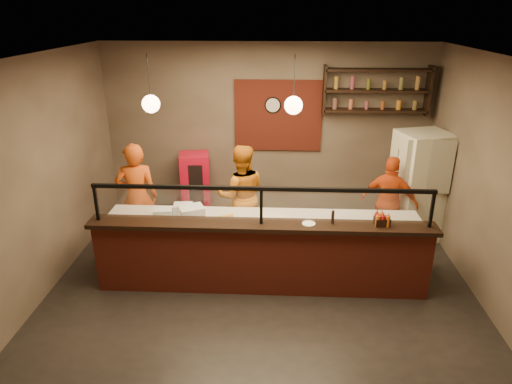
# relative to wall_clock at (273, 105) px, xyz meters

# --- Properties ---
(floor) EXTENTS (6.00, 6.00, 0.00)m
(floor) POSITION_rel_wall_clock_xyz_m (-0.10, -2.46, -2.10)
(floor) COLOR black
(floor) RESTS_ON ground
(ceiling) EXTENTS (6.00, 6.00, 0.00)m
(ceiling) POSITION_rel_wall_clock_xyz_m (-0.10, -2.46, 1.10)
(ceiling) COLOR #3C342E
(ceiling) RESTS_ON wall_back
(wall_back) EXTENTS (6.00, 0.00, 6.00)m
(wall_back) POSITION_rel_wall_clock_xyz_m (-0.10, 0.04, -0.50)
(wall_back) COLOR #736355
(wall_back) RESTS_ON floor
(wall_left) EXTENTS (0.00, 5.00, 5.00)m
(wall_left) POSITION_rel_wall_clock_xyz_m (-3.10, -2.46, -0.50)
(wall_left) COLOR #736355
(wall_left) RESTS_ON floor
(wall_right) EXTENTS (0.00, 5.00, 5.00)m
(wall_right) POSITION_rel_wall_clock_xyz_m (2.90, -2.46, -0.50)
(wall_right) COLOR #736355
(wall_right) RESTS_ON floor
(wall_front) EXTENTS (6.00, 0.00, 6.00)m
(wall_front) POSITION_rel_wall_clock_xyz_m (-0.10, -4.96, -0.50)
(wall_front) COLOR #736355
(wall_front) RESTS_ON floor
(brick_patch) EXTENTS (1.60, 0.04, 1.30)m
(brick_patch) POSITION_rel_wall_clock_xyz_m (0.10, 0.01, -0.20)
(brick_patch) COLOR maroon
(brick_patch) RESTS_ON wall_back
(service_counter) EXTENTS (4.60, 0.25, 1.00)m
(service_counter) POSITION_rel_wall_clock_xyz_m (-0.10, -2.76, -1.60)
(service_counter) COLOR maroon
(service_counter) RESTS_ON floor
(counter_ledge) EXTENTS (4.70, 0.37, 0.06)m
(counter_ledge) POSITION_rel_wall_clock_xyz_m (-0.10, -2.76, -1.07)
(counter_ledge) COLOR black
(counter_ledge) RESTS_ON service_counter
(worktop_cabinet) EXTENTS (4.60, 0.75, 0.85)m
(worktop_cabinet) POSITION_rel_wall_clock_xyz_m (-0.10, -2.26, -1.68)
(worktop_cabinet) COLOR gray
(worktop_cabinet) RESTS_ON floor
(worktop) EXTENTS (4.60, 0.75, 0.05)m
(worktop) POSITION_rel_wall_clock_xyz_m (-0.10, -2.26, -1.23)
(worktop) COLOR silver
(worktop) RESTS_ON worktop_cabinet
(sneeze_guard) EXTENTS (4.50, 0.05, 0.52)m
(sneeze_guard) POSITION_rel_wall_clock_xyz_m (-0.10, -2.76, -0.73)
(sneeze_guard) COLOR white
(sneeze_guard) RESTS_ON counter_ledge
(wall_shelving) EXTENTS (1.84, 0.28, 0.85)m
(wall_shelving) POSITION_rel_wall_clock_xyz_m (1.80, -0.14, 0.30)
(wall_shelving) COLOR black
(wall_shelving) RESTS_ON wall_back
(wall_clock) EXTENTS (0.30, 0.04, 0.30)m
(wall_clock) POSITION_rel_wall_clock_xyz_m (0.00, 0.00, 0.00)
(wall_clock) COLOR black
(wall_clock) RESTS_ON wall_back
(pendant_left) EXTENTS (0.24, 0.24, 0.77)m
(pendant_left) POSITION_rel_wall_clock_xyz_m (-1.60, -2.26, 0.45)
(pendant_left) COLOR black
(pendant_left) RESTS_ON ceiling
(pendant_right) EXTENTS (0.24, 0.24, 0.77)m
(pendant_right) POSITION_rel_wall_clock_xyz_m (0.30, -2.26, 0.45)
(pendant_right) COLOR black
(pendant_right) RESTS_ON ceiling
(cook_left) EXTENTS (0.73, 0.56, 1.80)m
(cook_left) POSITION_rel_wall_clock_xyz_m (-2.15, -1.58, -1.20)
(cook_left) COLOR #C54A12
(cook_left) RESTS_ON floor
(cook_mid) EXTENTS (0.94, 0.78, 1.73)m
(cook_mid) POSITION_rel_wall_clock_xyz_m (-0.49, -1.34, -1.24)
(cook_mid) COLOR #C46A12
(cook_mid) RESTS_ON floor
(cook_right) EXTENTS (0.99, 0.71, 1.56)m
(cook_right) POSITION_rel_wall_clock_xyz_m (1.95, -1.31, -1.32)
(cook_right) COLOR #D84814
(cook_right) RESTS_ON floor
(fridge) EXTENTS (0.95, 0.92, 1.87)m
(fridge) POSITION_rel_wall_clock_xyz_m (2.50, -0.95, -1.17)
(fridge) COLOR beige
(fridge) RESTS_ON floor
(red_cooler) EXTENTS (0.61, 0.57, 1.25)m
(red_cooler) POSITION_rel_wall_clock_xyz_m (-1.44, -0.31, -1.48)
(red_cooler) COLOR red
(red_cooler) RESTS_ON floor
(pizza_dough) EXTENTS (0.69, 0.69, 0.01)m
(pizza_dough) POSITION_rel_wall_clock_xyz_m (0.05, -2.34, -1.19)
(pizza_dough) COLOR beige
(pizza_dough) RESTS_ON worktop
(prep_tub_a) EXTENTS (0.29, 0.24, 0.13)m
(prep_tub_a) POSITION_rel_wall_clock_xyz_m (-1.55, -2.30, -1.13)
(prep_tub_a) COLOR white
(prep_tub_a) RESTS_ON worktop
(prep_tub_b) EXTENTS (0.30, 0.25, 0.14)m
(prep_tub_b) POSITION_rel_wall_clock_xyz_m (-1.29, -2.13, -1.13)
(prep_tub_b) COLOR silver
(prep_tub_b) RESTS_ON worktop
(prep_tub_c) EXTENTS (0.43, 0.39, 0.17)m
(prep_tub_c) POSITION_rel_wall_clock_xyz_m (-1.13, -2.30, -1.11)
(prep_tub_c) COLOR white
(prep_tub_c) RESTS_ON worktop
(rolling_pin) EXTENTS (0.31, 0.19, 0.06)m
(rolling_pin) POSITION_rel_wall_clock_xyz_m (-0.68, -2.32, -1.17)
(rolling_pin) COLOR gold
(rolling_pin) RESTS_ON worktop
(condiment_caddy) EXTENTS (0.21, 0.17, 0.11)m
(condiment_caddy) POSITION_rel_wall_clock_xyz_m (1.50, -2.73, -0.99)
(condiment_caddy) COLOR black
(condiment_caddy) RESTS_ON counter_ledge
(pepper_mill) EXTENTS (0.05, 0.05, 0.18)m
(pepper_mill) POSITION_rel_wall_clock_xyz_m (0.85, -2.71, -0.95)
(pepper_mill) COLOR black
(pepper_mill) RESTS_ON counter_ledge
(small_plate) EXTENTS (0.20, 0.20, 0.01)m
(small_plate) POSITION_rel_wall_clock_xyz_m (0.54, -2.75, -1.03)
(small_plate) COLOR white
(small_plate) RESTS_ON counter_ledge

